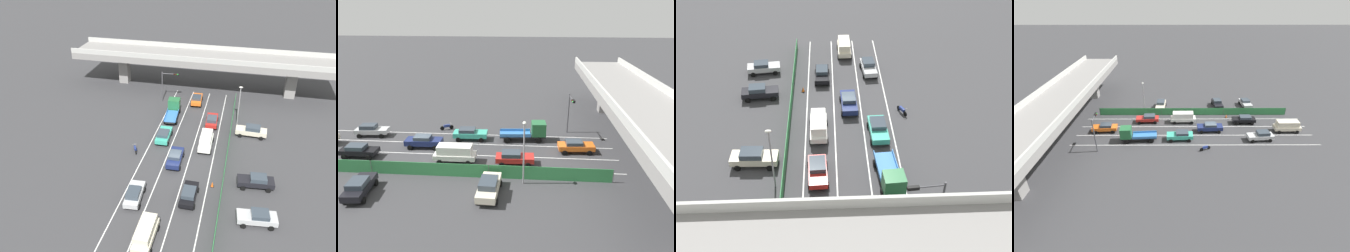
{
  "view_description": "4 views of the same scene",
  "coord_description": "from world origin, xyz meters",
  "views": [
    {
      "loc": [
        7.74,
        -37.65,
        28.09
      ],
      "look_at": [
        -3.0,
        8.03,
        1.12
      ],
      "focal_mm": 36.88,
      "sensor_mm": 36.0,
      "label": 1
    },
    {
      "loc": [
        34.98,
        13.47,
        17.0
      ],
      "look_at": [
        -2.39,
        10.59,
        2.37
      ],
      "focal_mm": 33.2,
      "sensor_mm": 36.0,
      "label": 2
    },
    {
      "loc": [
        2.21,
        42.09,
        28.79
      ],
      "look_at": [
        0.62,
        5.46,
        1.2
      ],
      "focal_mm": 45.25,
      "sensor_mm": 36.0,
      "label": 3
    },
    {
      "loc": [
        -40.87,
        5.49,
        23.31
      ],
      "look_at": [
        0.05,
        5.34,
        0.98
      ],
      "focal_mm": 27.31,
      "sensor_mm": 36.0,
      "label": 4
    }
  ],
  "objects": [
    {
      "name": "car_sedan_black",
      "position": [
        3.0,
        -6.66,
        0.86
      ],
      "size": [
        1.94,
        4.42,
        1.51
      ],
      "color": "black",
      "rests_on": "ground"
    },
    {
      "name": "car_sedan_red",
      "position": [
        3.45,
        11.94,
        0.87
      ],
      "size": [
        2.15,
        4.41,
        1.53
      ],
      "color": "red",
      "rests_on": "ground"
    },
    {
      "name": "parked_wagon_silver",
      "position": [
        10.91,
        -8.68,
        0.89
      ],
      "size": [
        4.5,
        2.44,
        1.59
      ],
      "color": "#B2B5B7",
      "rests_on": "ground"
    },
    {
      "name": "traffic_cone",
      "position": [
        5.42,
        -3.63,
        0.34
      ],
      "size": [
        0.47,
        0.47,
        0.73
      ],
      "color": "orange",
      "rests_on": "ground"
    },
    {
      "name": "car_taxi_orange",
      "position": [
        -0.19,
        19.33,
        0.87
      ],
      "size": [
        2.21,
        4.48,
        1.53
      ],
      "color": "orange",
      "rests_on": "ground"
    },
    {
      "name": "green_fence",
      "position": [
        6.69,
        3.11,
        0.76
      ],
      "size": [
        0.1,
        38.32,
        1.52
      ],
      "color": "#338447",
      "rests_on": "ground"
    },
    {
      "name": "car_van_white",
      "position": [
        3.39,
        5.13,
        1.19
      ],
      "size": [
        2.08,
        4.82,
        2.09
      ],
      "color": "silver",
      "rests_on": "ground"
    },
    {
      "name": "flatbed_truck_blue",
      "position": [
        -3.42,
        13.9,
        1.32
      ],
      "size": [
        2.57,
        6.19,
        2.58
      ],
      "color": "black",
      "rests_on": "ground"
    },
    {
      "name": "lane_line_mid_left",
      "position": [
        -1.61,
        3.11,
        0.0
      ],
      "size": [
        0.14,
        42.22,
        0.01
      ],
      "primitive_type": "cube",
      "color": "silver",
      "rests_on": "ground"
    },
    {
      "name": "car_sedan_navy",
      "position": [
        -0.17,
        0.25,
        0.9
      ],
      "size": [
        2.13,
        4.66,
        1.6
      ],
      "color": "navy",
      "rests_on": "ground"
    },
    {
      "name": "lane_line_mid_right",
      "position": [
        1.61,
        3.11,
        0.0
      ],
      "size": [
        0.14,
        42.22,
        0.01
      ],
      "primitive_type": "cube",
      "color": "silver",
      "rests_on": "ground"
    },
    {
      "name": "street_lamp",
      "position": [
        7.49,
        13.11,
        4.12
      ],
      "size": [
        0.6,
        0.36,
        6.74
      ],
      "color": "gray",
      "rests_on": "ground"
    },
    {
      "name": "car_taxi_teal",
      "position": [
        -3.09,
        5.64,
        0.9
      ],
      "size": [
        2.2,
        4.55,
        1.59
      ],
      "color": "teal",
      "rests_on": "ground"
    },
    {
      "name": "ground_plane",
      "position": [
        0.0,
        0.0,
        0.0
      ],
      "size": [
        300.0,
        300.0,
        0.0
      ],
      "primitive_type": "plane",
      "color": "#38383A"
    },
    {
      "name": "car_sedan_silver",
      "position": [
        -3.27,
        -8.2,
        0.92
      ],
      "size": [
        2.23,
        4.54,
        1.68
      ],
      "color": "#B7BABC",
      "rests_on": "ground"
    },
    {
      "name": "lane_line_right_edge",
      "position": [
        4.83,
        3.11,
        0.0
      ],
      "size": [
        0.14,
        42.22,
        0.01
      ],
      "primitive_type": "cube",
      "color": "silver",
      "rests_on": "ground"
    },
    {
      "name": "parked_sedan_dark",
      "position": [
        10.7,
        -2.43,
        0.92
      ],
      "size": [
        4.63,
        2.35,
        1.66
      ],
      "color": "black",
      "rests_on": "ground"
    },
    {
      "name": "lane_line_left_edge",
      "position": [
        -4.83,
        3.11,
        0.0
      ],
      "size": [
        0.14,
        42.22,
        0.01
      ],
      "primitive_type": "cube",
      "color": "silver",
      "rests_on": "ground"
    },
    {
      "name": "traffic_light",
      "position": [
        -5.66,
        19.08,
        4.01
      ],
      "size": [
        3.12,
        0.49,
        5.71
      ],
      "color": "#47474C",
      "rests_on": "ground"
    },
    {
      "name": "motorcycle",
      "position": [
        -6.36,
        1.61,
        0.46
      ],
      "size": [
        0.98,
        1.81,
        0.93
      ],
      "color": "black",
      "rests_on": "ground"
    },
    {
      "name": "car_van_cream",
      "position": [
        -0.23,
        -13.78,
        1.19
      ],
      "size": [
        2.06,
        4.73,
        2.08
      ],
      "color": "beige",
      "rests_on": "ground"
    },
    {
      "name": "parked_sedan_cream",
      "position": [
        9.84,
        9.89,
        0.96
      ],
      "size": [
        4.75,
        2.19,
        1.74
      ],
      "color": "beige",
      "rests_on": "ground"
    }
  ]
}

